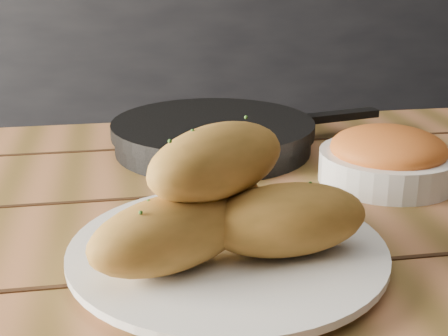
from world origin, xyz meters
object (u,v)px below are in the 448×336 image
bread_rolls (222,201)px  bowl (388,158)px  table (246,300)px  plate (227,253)px  skillet (214,135)px

bread_rolls → bowl: size_ratio=1.56×
bread_rolls → table: bearing=63.1°
table → plate: bearing=-114.5°
table → bread_rolls: bread_rolls is taller
bowl → bread_rolls: bearing=-143.0°
skillet → bowl: bowl is taller
table → bread_rolls: bearing=-116.9°
plate → table: bearing=65.5°
skillet → bowl: size_ratio=2.46×
skillet → table: bearing=-91.5°
bread_rolls → skillet: 0.36m
table → skillet: bearing=88.5°
bowl → skillet: bearing=139.8°
bowl → table: bearing=-152.7°
bread_rolls → plate: bearing=31.0°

